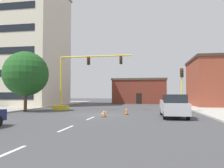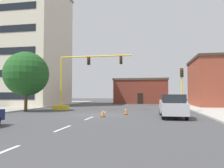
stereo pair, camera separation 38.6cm
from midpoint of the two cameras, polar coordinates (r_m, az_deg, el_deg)
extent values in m
plane|color=#424244|center=(21.35, -3.20, -8.07)|extent=(160.00, 160.00, 0.00)
cube|color=#9E998E|center=(33.85, -21.79, -5.76)|extent=(6.00, 56.00, 0.14)
cube|color=#B2ADA3|center=(29.84, 25.95, -6.13)|extent=(6.00, 56.00, 0.14)
cube|color=silver|center=(13.29, -11.91, -11.31)|extent=(0.16, 2.40, 0.01)
cube|color=silver|center=(18.46, -5.39, -8.91)|extent=(0.16, 2.40, 0.01)
cube|color=silver|center=(23.78, -1.79, -7.51)|extent=(0.16, 2.40, 0.01)
cube|color=beige|center=(43.51, -22.31, 8.65)|extent=(14.92, 11.94, 20.80)
cube|color=black|center=(39.11, -27.11, 12.63)|extent=(12.24, 0.06, 1.10)
cube|color=black|center=(40.15, -27.00, 17.41)|extent=(12.24, 0.06, 1.10)
cube|color=brown|center=(48.84, 7.84, -2.10)|extent=(11.22, 7.71, 4.94)
cube|color=#4C4238|center=(48.94, 7.82, 1.03)|extent=(11.52, 8.01, 0.40)
cube|color=black|center=(44.97, 7.64, -3.80)|extent=(1.10, 0.06, 2.20)
cube|color=yellow|center=(28.63, -12.84, -6.08)|extent=(1.80, 1.20, 0.55)
cylinder|color=yellow|center=(28.62, -12.77, 0.68)|extent=(0.20, 0.20, 6.20)
cylinder|color=yellow|center=(27.53, -3.87, 7.25)|extent=(9.12, 0.16, 0.16)
cube|color=black|center=(27.67, -5.71, 6.00)|extent=(0.32, 0.36, 0.95)
sphere|color=red|center=(27.53, -5.82, 6.62)|extent=(0.20, 0.20, 0.20)
sphere|color=#38280A|center=(27.49, -5.82, 6.05)|extent=(0.20, 0.20, 0.20)
sphere|color=black|center=(27.45, -5.82, 5.47)|extent=(0.20, 0.20, 0.20)
cube|color=black|center=(26.85, 2.79, 6.26)|extent=(0.32, 0.36, 0.95)
sphere|color=red|center=(26.71, 2.73, 6.90)|extent=(0.20, 0.20, 0.20)
sphere|color=#38280A|center=(26.66, 2.73, 6.31)|extent=(0.20, 0.20, 0.20)
sphere|color=black|center=(26.62, 2.74, 5.71)|extent=(0.20, 0.20, 0.20)
cylinder|color=yellow|center=(24.70, 18.29, -1.63)|extent=(0.14, 0.14, 4.80)
cube|color=black|center=(24.80, 18.22, 2.82)|extent=(0.32, 0.36, 0.95)
sphere|color=red|center=(24.64, 18.27, 3.50)|extent=(0.20, 0.20, 0.20)
sphere|color=#38280A|center=(24.61, 18.28, 2.85)|extent=(0.20, 0.20, 0.20)
sphere|color=black|center=(24.59, 18.29, 2.20)|extent=(0.20, 0.20, 0.20)
cylinder|color=#4C3823|center=(27.25, -21.25, -4.14)|extent=(0.36, 0.36, 2.45)
sphere|color=#1E511E|center=(27.35, -21.14, 2.51)|extent=(5.18, 5.18, 5.18)
cube|color=#BCBCC1|center=(19.76, 16.06, -6.04)|extent=(2.03, 5.41, 0.95)
cube|color=#1E2328|center=(18.84, 16.32, -3.70)|extent=(1.85, 1.81, 0.70)
cube|color=#BCBCC1|center=(20.92, 15.70, -4.33)|extent=(2.01, 2.82, 0.16)
cylinder|color=black|center=(18.11, 19.57, -7.82)|extent=(0.22, 0.68, 0.68)
cylinder|color=black|center=(17.90, 13.82, -7.96)|extent=(0.22, 0.68, 0.68)
cylinder|color=black|center=(21.73, 17.94, -6.95)|extent=(0.22, 0.68, 0.68)
cylinder|color=black|center=(21.55, 13.16, -7.05)|extent=(0.22, 0.68, 0.68)
cube|color=black|center=(21.62, 4.15, -7.95)|extent=(0.36, 0.36, 0.04)
cone|color=orange|center=(21.59, 4.14, -6.94)|extent=(0.28, 0.28, 0.72)
cylinder|color=white|center=(21.58, 4.14, -6.71)|extent=(0.19, 0.19, 0.08)
cube|color=black|center=(19.44, -1.79, -8.55)|extent=(0.36, 0.36, 0.04)
cone|color=orange|center=(19.41, -1.79, -7.49)|extent=(0.28, 0.28, 0.68)
cylinder|color=white|center=(19.40, -1.79, -7.25)|extent=(0.19, 0.19, 0.08)
camera|label=1|loc=(0.19, -89.57, -0.02)|focal=34.92mm
camera|label=2|loc=(0.19, 90.43, 0.02)|focal=34.92mm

